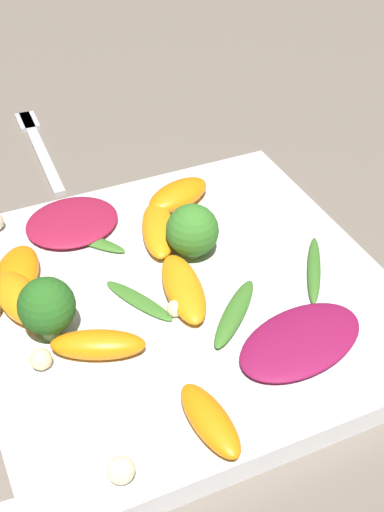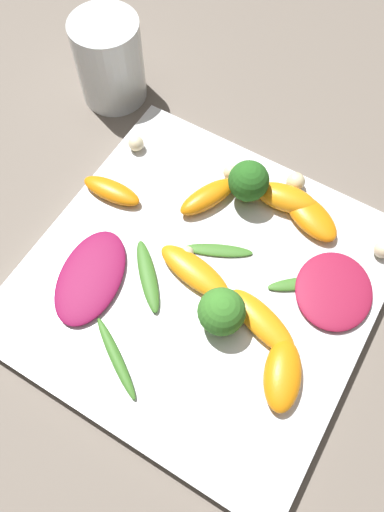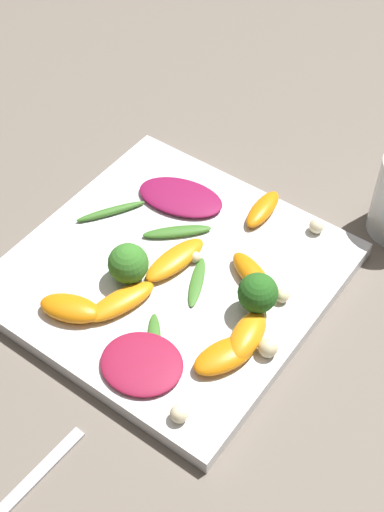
# 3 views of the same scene
# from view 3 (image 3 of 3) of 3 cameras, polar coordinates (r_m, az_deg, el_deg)

# --- Properties ---
(ground_plane) EXTENTS (2.40, 2.40, 0.00)m
(ground_plane) POSITION_cam_3_polar(r_m,az_deg,el_deg) (0.75, -1.64, -1.92)
(ground_plane) COLOR #6B6056
(plate) EXTENTS (0.31, 0.31, 0.02)m
(plate) POSITION_cam_3_polar(r_m,az_deg,el_deg) (0.75, -1.66, -1.47)
(plate) COLOR white
(plate) RESTS_ON ground_plane
(radicchio_leaf_0) EXTENTS (0.11, 0.08, 0.01)m
(radicchio_leaf_0) POSITION_cam_3_polar(r_m,az_deg,el_deg) (0.80, -0.93, 4.74)
(radicchio_leaf_0) COLOR maroon
(radicchio_leaf_0) RESTS_ON plate
(radicchio_leaf_1) EXTENTS (0.09, 0.09, 0.01)m
(radicchio_leaf_1) POSITION_cam_3_polar(r_m,az_deg,el_deg) (0.67, -4.05, -8.58)
(radicchio_leaf_1) COLOR maroon
(radicchio_leaf_1) RESTS_ON plate
(orange_segment_0) EXTENTS (0.07, 0.05, 0.02)m
(orange_segment_0) POSITION_cam_3_polar(r_m,az_deg,el_deg) (0.71, -9.71, -4.14)
(orange_segment_0) COLOR orange
(orange_segment_0) RESTS_ON plate
(orange_segment_1) EXTENTS (0.03, 0.06, 0.01)m
(orange_segment_1) POSITION_cam_3_polar(r_m,az_deg,el_deg) (0.79, 5.68, 3.76)
(orange_segment_1) COLOR orange
(orange_segment_1) RESTS_ON plate
(orange_segment_2) EXTENTS (0.06, 0.07, 0.02)m
(orange_segment_2) POSITION_cam_3_polar(r_m,az_deg,el_deg) (0.67, 2.67, -7.94)
(orange_segment_2) COLOR orange
(orange_segment_2) RESTS_ON plate
(orange_segment_3) EXTENTS (0.04, 0.07, 0.02)m
(orange_segment_3) POSITION_cam_3_polar(r_m,az_deg,el_deg) (0.68, 4.43, -6.36)
(orange_segment_3) COLOR orange
(orange_segment_3) RESTS_ON plate
(orange_segment_4) EXTENTS (0.07, 0.05, 0.02)m
(orange_segment_4) POSITION_cam_3_polar(r_m,az_deg,el_deg) (0.73, 4.86, -1.46)
(orange_segment_4) COLOR orange
(orange_segment_4) RESTS_ON plate
(orange_segment_5) EXTENTS (0.04, 0.08, 0.02)m
(orange_segment_5) POSITION_cam_3_polar(r_m,az_deg,el_deg) (0.74, -1.28, -0.35)
(orange_segment_5) COLOR orange
(orange_segment_5) RESTS_ON plate
(orange_segment_6) EXTENTS (0.05, 0.08, 0.02)m
(orange_segment_6) POSITION_cam_3_polar(r_m,az_deg,el_deg) (0.71, -5.73, -3.65)
(orange_segment_6) COLOR orange
(orange_segment_6) RESTS_ON plate
(broccoli_floret_0) EXTENTS (0.04, 0.04, 0.05)m
(broccoli_floret_0) POSITION_cam_3_polar(r_m,az_deg,el_deg) (0.69, 5.29, -3.00)
(broccoli_floret_0) COLOR #84AD5B
(broccoli_floret_0) RESTS_ON plate
(broccoli_floret_1) EXTENTS (0.04, 0.04, 0.04)m
(broccoli_floret_1) POSITION_cam_3_polar(r_m,az_deg,el_deg) (0.72, -5.12, -0.63)
(broccoli_floret_1) COLOR #7A9E51
(broccoli_floret_1) RESTS_ON plate
(arugula_sprig_0) EXTENTS (0.05, 0.07, 0.01)m
(arugula_sprig_0) POSITION_cam_3_polar(r_m,az_deg,el_deg) (0.79, -6.52, 3.58)
(arugula_sprig_0) COLOR #3D7528
(arugula_sprig_0) RESTS_ON plate
(arugula_sprig_1) EXTENTS (0.04, 0.06, 0.00)m
(arugula_sprig_1) POSITION_cam_3_polar(r_m,az_deg,el_deg) (0.72, 0.35, -2.13)
(arugula_sprig_1) COLOR #3D7528
(arugula_sprig_1) RESTS_ON plate
(arugula_sprig_2) EXTENTS (0.06, 0.06, 0.01)m
(arugula_sprig_2) POSITION_cam_3_polar(r_m,az_deg,el_deg) (0.77, -1.21, 1.96)
(arugula_sprig_2) COLOR #3D7528
(arugula_sprig_2) RESTS_ON plate
(arugula_sprig_3) EXTENTS (0.05, 0.06, 0.00)m
(arugula_sprig_3) POSITION_cam_3_polar(r_m,az_deg,el_deg) (0.68, -3.04, -6.67)
(arugula_sprig_3) COLOR #3D7528
(arugula_sprig_3) RESTS_ON plate
(macadamia_nut_0) EXTENTS (0.01, 0.01, 0.01)m
(macadamia_nut_0) POSITION_cam_3_polar(r_m,az_deg,el_deg) (0.74, 0.24, -0.08)
(macadamia_nut_0) COLOR beige
(macadamia_nut_0) RESTS_ON plate
(macadamia_nut_1) EXTENTS (0.02, 0.02, 0.02)m
(macadamia_nut_1) POSITION_cam_3_polar(r_m,az_deg,el_deg) (0.64, -1.03, -12.51)
(macadamia_nut_1) COLOR beige
(macadamia_nut_1) RESTS_ON plate
(macadamia_nut_2) EXTENTS (0.02, 0.02, 0.02)m
(macadamia_nut_2) POSITION_cam_3_polar(r_m,az_deg,el_deg) (0.78, 9.94, 2.38)
(macadamia_nut_2) COLOR beige
(macadamia_nut_2) RESTS_ON plate
(macadamia_nut_3) EXTENTS (0.01, 0.01, 0.01)m
(macadamia_nut_3) POSITION_cam_3_polar(r_m,az_deg,el_deg) (0.71, 7.23, -3.14)
(macadamia_nut_3) COLOR beige
(macadamia_nut_3) RESTS_ON plate
(macadamia_nut_4) EXTENTS (0.02, 0.02, 0.02)m
(macadamia_nut_4) POSITION_cam_3_polar(r_m,az_deg,el_deg) (0.67, 6.10, -7.32)
(macadamia_nut_4) COLOR beige
(macadamia_nut_4) RESTS_ON plate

